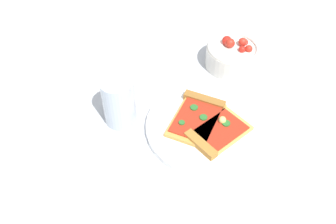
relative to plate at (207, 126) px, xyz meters
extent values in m
plane|color=silver|center=(0.02, 0.00, -0.01)|extent=(2.40, 2.40, 0.00)
cylinder|color=white|center=(0.00, 0.00, 0.00)|extent=(0.27, 0.27, 0.01)
cube|color=#E5B256|center=(-0.04, 0.00, 0.01)|extent=(0.10, 0.14, 0.01)
cube|color=#B77A33|center=(-0.04, 0.05, 0.01)|extent=(0.08, 0.03, 0.01)
cube|color=#B22D19|center=(-0.04, 0.00, 0.02)|extent=(0.09, 0.12, 0.00)
cylinder|color=#2D722D|center=(-0.03, -0.03, 0.02)|extent=(0.02, 0.02, 0.00)
sphere|color=#EAD172|center=(-0.02, -0.03, 0.02)|extent=(0.02, 0.02, 0.02)
cube|color=gold|center=(0.02, 0.02, 0.01)|extent=(0.16, 0.17, 0.01)
cube|color=#A36B2D|center=(0.06, -0.03, 0.01)|extent=(0.09, 0.07, 0.02)
cube|color=#B22D19|center=(0.02, 0.02, 0.02)|extent=(0.14, 0.15, 0.00)
cylinder|color=#2D722D|center=(0.05, 0.01, 0.02)|extent=(0.02, 0.02, 0.00)
cylinder|color=#2D722D|center=(0.01, 0.00, 0.02)|extent=(0.02, 0.02, 0.00)
cylinder|color=#2D722D|center=(0.03, 0.05, 0.02)|extent=(0.01, 0.01, 0.00)
cylinder|color=white|center=(0.14, -0.18, 0.02)|extent=(0.13, 0.13, 0.05)
torus|color=white|center=(0.14, -0.18, 0.05)|extent=(0.13, 0.13, 0.01)
sphere|color=red|center=(0.14, -0.21, 0.06)|extent=(0.02, 0.02, 0.02)
sphere|color=red|center=(0.14, -0.22, 0.05)|extent=(0.02, 0.02, 0.02)
sphere|color=red|center=(0.17, -0.18, 0.06)|extent=(0.02, 0.02, 0.02)
sphere|color=red|center=(0.12, -0.20, 0.05)|extent=(0.02, 0.02, 0.02)
sphere|color=red|center=(0.15, -0.18, 0.06)|extent=(0.02, 0.02, 0.02)
sphere|color=red|center=(0.11, -0.21, 0.05)|extent=(0.02, 0.02, 0.02)
cylinder|color=silver|center=(0.13, 0.15, 0.05)|extent=(0.07, 0.07, 0.12)
cylinder|color=black|center=(0.13, 0.15, 0.04)|extent=(0.06, 0.06, 0.09)
cube|color=white|center=(-0.01, 0.28, -0.01)|extent=(0.17, 0.18, 0.00)
camera|label=1|loc=(-0.41, 0.36, 0.62)|focal=39.61mm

